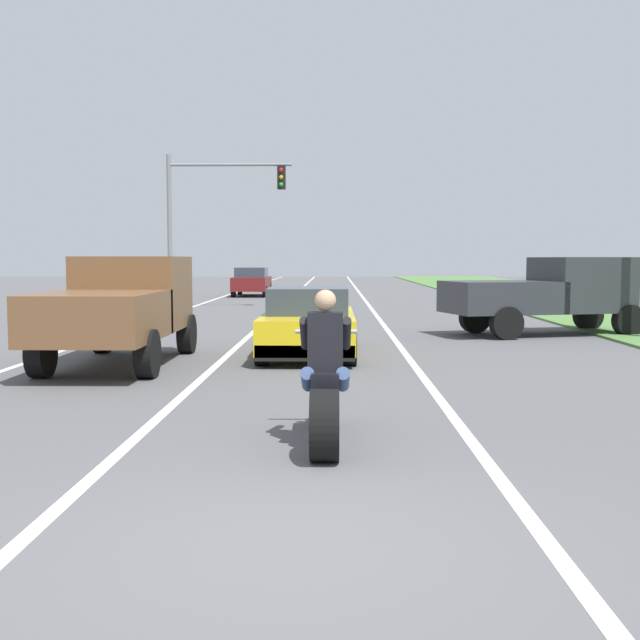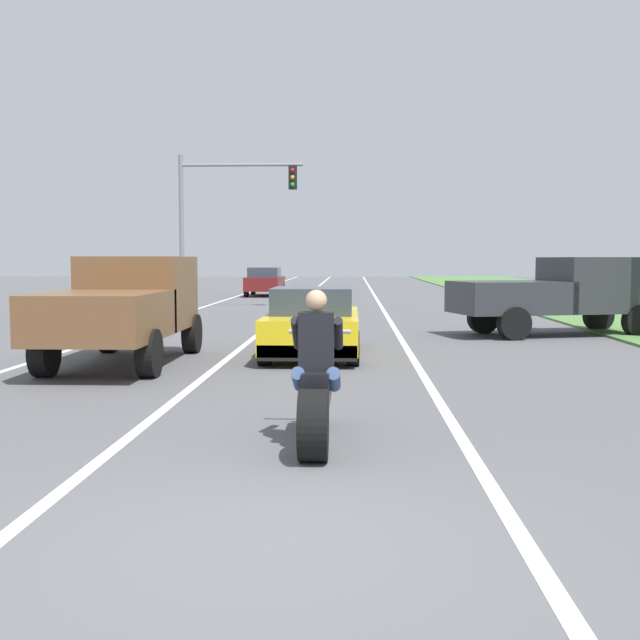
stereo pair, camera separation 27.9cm
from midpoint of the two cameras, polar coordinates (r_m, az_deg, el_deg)
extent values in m
plane|color=#565659|center=(5.46, -2.91, -16.17)|extent=(160.00, 160.00, 0.00)
cube|color=white|center=(25.84, -10.75, 0.17)|extent=(0.14, 120.00, 0.01)
cube|color=white|center=(25.20, 5.40, 0.12)|extent=(0.14, 120.00, 0.01)
cube|color=white|center=(25.26, -2.78, 0.14)|extent=(0.14, 120.00, 0.01)
cylinder|color=black|center=(7.42, 0.59, -7.79)|extent=(0.28, 0.69, 0.69)
cylinder|color=black|center=(8.95, 0.91, -5.88)|extent=(0.12, 0.63, 0.63)
cube|color=black|center=(8.18, 0.78, -4.76)|extent=(0.28, 1.10, 0.36)
cylinder|color=#B2B2B7|center=(8.81, 0.90, -3.63)|extent=(0.08, 0.36, 0.73)
cylinder|color=#A5A5AA|center=(8.74, 0.90, -0.86)|extent=(0.70, 0.05, 0.05)
cube|color=black|center=(7.89, 0.73, -1.58)|extent=(0.36, 0.24, 0.60)
sphere|color=tan|center=(7.86, 0.74, 1.46)|extent=(0.22, 0.22, 0.22)
cylinder|color=#384C7A|center=(7.98, -0.56, -4.41)|extent=(0.14, 0.47, 0.32)
cylinder|color=black|center=(8.19, -0.74, -1.01)|extent=(0.10, 0.51, 0.40)
cylinder|color=#384C7A|center=(7.97, 2.03, -4.43)|extent=(0.14, 0.47, 0.32)
cylinder|color=black|center=(8.18, 2.34, -1.02)|extent=(0.10, 0.51, 0.40)
cube|color=yellow|center=(15.55, 0.00, -0.65)|extent=(1.80, 4.30, 0.64)
cube|color=#333D4C|center=(15.31, -0.03, 1.44)|extent=(1.56, 1.70, 0.52)
cube|color=black|center=(13.54, -0.36, -2.44)|extent=(1.76, 0.20, 0.28)
cylinder|color=black|center=(17.21, -2.44, -0.85)|extent=(0.24, 0.64, 0.64)
cylinder|color=black|center=(17.15, 2.90, -0.87)|extent=(0.24, 0.64, 0.64)
cylinder|color=black|center=(14.04, -3.54, -2.07)|extent=(0.24, 0.64, 0.64)
cylinder|color=black|center=(13.97, 3.01, -2.10)|extent=(0.24, 0.64, 0.64)
cube|color=brown|center=(15.44, -12.75, 2.00)|extent=(1.90, 2.10, 1.40)
cube|color=#333D4C|center=(15.77, -12.45, 3.45)|extent=(1.67, 0.29, 0.57)
cube|color=brown|center=(13.30, -15.26, 0.27)|extent=(1.90, 2.70, 0.80)
cylinder|color=black|center=(16.51, -14.89, -0.95)|extent=(0.28, 0.80, 0.80)
cylinder|color=black|center=(16.08, -8.96, -0.99)|extent=(0.28, 0.80, 0.80)
cylinder|color=black|center=(13.37, -19.16, -2.30)|extent=(0.28, 0.80, 0.80)
cylinder|color=black|center=(12.83, -11.91, -2.42)|extent=(0.28, 0.80, 0.80)
cube|color=#2D3035|center=(20.95, 19.76, 2.48)|extent=(2.52, 2.38, 1.40)
cube|color=#333D4C|center=(21.13, 20.59, 3.51)|extent=(0.71, 1.69, 0.57)
cube|color=#2D3035|center=(19.85, 14.23, 1.64)|extent=(3.10, 2.53, 0.80)
cylinder|color=black|center=(22.16, 20.24, 0.28)|extent=(0.85, 0.48, 0.80)
cylinder|color=black|center=(20.72, 22.85, -0.07)|extent=(0.85, 0.48, 0.80)
cylinder|color=black|center=(20.53, 12.36, 0.14)|extent=(0.85, 0.48, 0.80)
cylinder|color=black|center=(18.98, 14.57, -0.25)|extent=(0.85, 0.48, 0.80)
cylinder|color=gray|center=(31.02, -9.94, 6.43)|extent=(0.18, 0.18, 6.00)
cylinder|color=gray|center=(30.80, -5.55, 11.34)|extent=(4.80, 0.12, 0.12)
cube|color=black|center=(30.54, -1.76, 10.48)|extent=(0.32, 0.24, 0.90)
sphere|color=red|center=(30.43, -1.78, 11.03)|extent=(0.16, 0.16, 0.16)
sphere|color=orange|center=(30.40, -1.78, 10.50)|extent=(0.16, 0.16, 0.16)
sphere|color=green|center=(30.37, -1.78, 9.98)|extent=(0.16, 0.16, 0.16)
cube|color=maroon|center=(40.64, -3.90, 2.70)|extent=(1.76, 4.00, 0.70)
cube|color=#333D4C|center=(40.43, -3.93, 3.55)|extent=(1.56, 2.00, 0.50)
cylinder|color=black|center=(42.14, -4.77, 2.29)|extent=(0.20, 0.60, 0.60)
cylinder|color=black|center=(41.97, -2.60, 2.29)|extent=(0.20, 0.60, 0.60)
cylinder|color=black|center=(39.36, -5.28, 2.13)|extent=(0.20, 0.60, 0.60)
cylinder|color=black|center=(39.18, -2.95, 2.13)|extent=(0.20, 0.60, 0.60)
camera|label=1|loc=(0.14, -89.32, 0.05)|focal=43.27mm
camera|label=2|loc=(0.14, 90.68, -0.05)|focal=43.27mm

